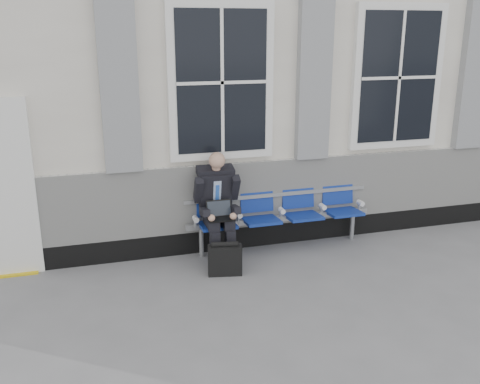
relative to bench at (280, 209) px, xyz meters
name	(u,v)px	position (x,y,z in m)	size (l,w,h in m)	color
ground	(422,274)	(1.38, -1.32, -0.55)	(70.00, 70.00, 0.00)	slate
station_building	(313,70)	(1.36, 2.15, 1.67)	(14.40, 4.40, 4.49)	white
bench	(280,209)	(0.00, 0.00, 0.00)	(2.60, 0.47, 0.91)	#9EA0A3
businessman	(217,202)	(-0.90, -0.13, 0.22)	(0.58, 0.77, 1.42)	black
briefcase	(225,259)	(-0.94, -0.63, -0.36)	(0.44, 0.25, 0.42)	black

